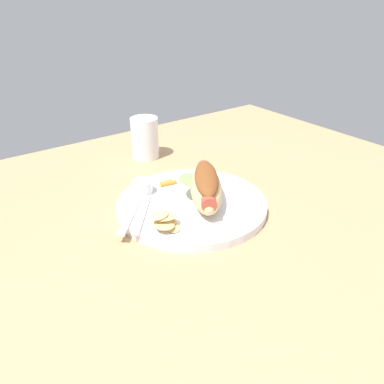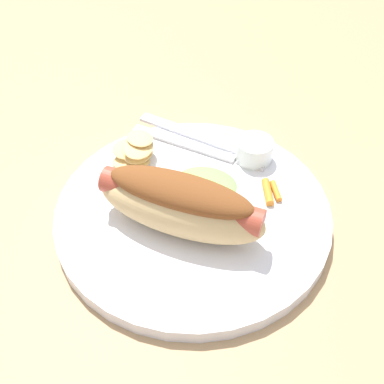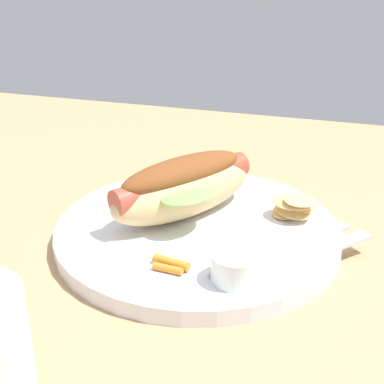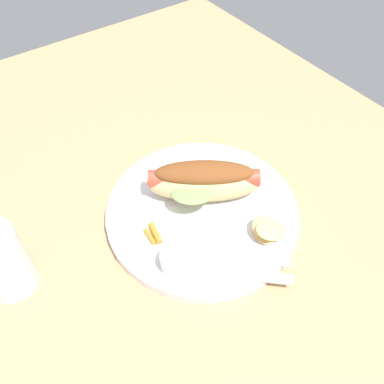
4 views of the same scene
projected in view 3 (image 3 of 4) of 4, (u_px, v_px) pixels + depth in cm
name	position (u px, v px, depth cm)	size (l,w,h in cm)	color
ground_plane	(194.00, 252.00, 55.61)	(120.00, 90.00, 1.80)	tan
plate	(202.00, 232.00, 55.84)	(28.27, 28.27, 1.60)	white
hot_dog	(183.00, 186.00, 56.21)	(14.28, 17.08, 6.19)	#DBB77A
sauce_ramekin	(236.00, 267.00, 46.23)	(4.12, 4.12, 2.48)	white
fork	(286.00, 249.00, 50.88)	(11.25, 13.32, 0.40)	silver
knife	(310.00, 254.00, 50.17)	(14.28, 1.40, 0.36)	silver
chips_pile	(294.00, 206.00, 56.72)	(5.53, 5.70, 2.65)	#E8C075
carrot_garnish	(168.00, 264.00, 48.24)	(3.50, 2.09, 0.84)	orange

